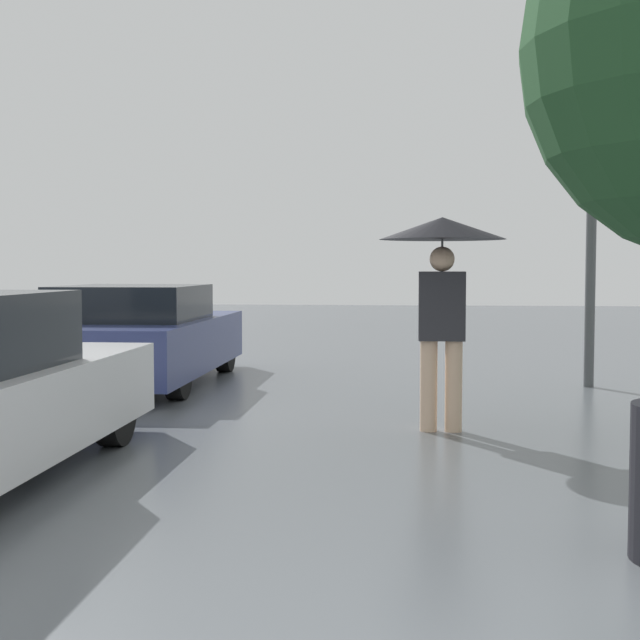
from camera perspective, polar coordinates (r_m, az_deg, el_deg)
The scene contains 3 objects.
pedestrian at distance 7.64m, azimuth 7.82°, elevation 3.86°, with size 1.07×1.07×1.83m.
parked_car_farthest at distance 10.94m, azimuth -11.63°, elevation -1.07°, with size 1.81×4.04×1.19m.
street_lamp at distance 11.01m, azimuth 17.11°, elevation 12.96°, with size 0.31×0.31×5.19m.
Camera 1 is at (-0.13, -2.45, 1.41)m, focal length 50.00 mm.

